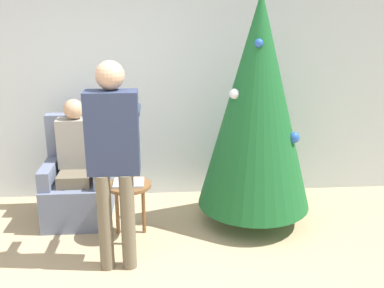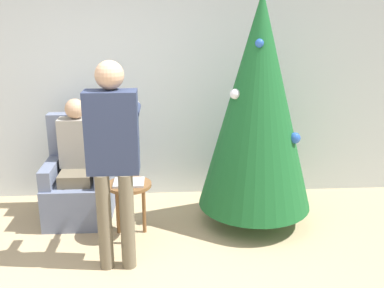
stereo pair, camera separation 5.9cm
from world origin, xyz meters
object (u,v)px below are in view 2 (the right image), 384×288
Objects in this scene: person_seated at (77,155)px; armchair at (80,184)px; side_stool at (129,192)px; christmas_tree at (258,103)px; person_standing at (113,148)px.

armchair is at bearing 90.00° from person_seated.
side_stool is at bearing -41.04° from armchair.
side_stool is at bearing -168.65° from christmas_tree.
person_standing is at bearing -151.37° from christmas_tree.
person_standing is 3.17× the size of side_stool.
person_standing is at bearing -98.91° from side_stool.
armchair is 0.33m from person_seated.
person_seated is 0.72× the size of person_standing.
side_stool is at bearing -38.94° from person_seated.
christmas_tree is 1.88m from person_seated.
armchair is 0.61× the size of person_standing.
person_standing is at bearing -62.37° from person_seated.
side_stool is at bearing 81.09° from person_standing.
christmas_tree is 2.00m from armchair.
armchair is at bearing 116.77° from person_standing.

